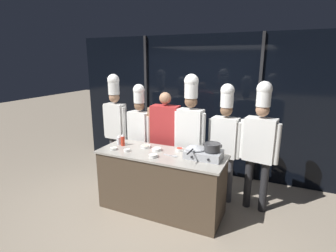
% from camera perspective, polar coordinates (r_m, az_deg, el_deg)
% --- Properties ---
extents(ground_plane, '(24.00, 24.00, 0.00)m').
position_cam_1_polar(ground_plane, '(4.24, -1.47, -17.64)').
color(ground_plane, gray).
extents(window_wall_back, '(5.36, 0.09, 2.70)m').
position_cam_1_polar(window_wall_back, '(5.23, 6.50, 4.42)').
color(window_wall_back, black).
rests_on(window_wall_back, ground_plane).
extents(demo_counter, '(1.89, 0.70, 0.92)m').
position_cam_1_polar(demo_counter, '(4.02, -1.51, -12.07)').
color(demo_counter, '#4C3D2D').
rests_on(demo_counter, ground_plane).
extents(portable_stove, '(0.50, 0.34, 0.12)m').
position_cam_1_polar(portable_stove, '(3.67, 7.78, -6.05)').
color(portable_stove, '#B2B5BA').
rests_on(portable_stove, demo_counter).
extents(frying_pan, '(0.28, 0.49, 0.05)m').
position_cam_1_polar(frying_pan, '(3.67, 6.08, -4.58)').
color(frying_pan, '#ADAFB5').
rests_on(frying_pan, portable_stove).
extents(stock_pot, '(0.25, 0.23, 0.11)m').
position_cam_1_polar(stock_pot, '(3.60, 9.60, -4.51)').
color(stock_pot, '#333335').
rests_on(stock_pot, portable_stove).
extents(squeeze_bottle_chili, '(0.06, 0.06, 0.20)m').
position_cam_1_polar(squeeze_bottle_chili, '(4.19, -9.82, -3.00)').
color(squeeze_bottle_chili, red).
rests_on(squeeze_bottle_chili, demo_counter).
extents(squeeze_bottle_clear, '(0.06, 0.06, 0.16)m').
position_cam_1_polar(squeeze_bottle_clear, '(4.26, -10.66, -3.01)').
color(squeeze_bottle_clear, white).
rests_on(squeeze_bottle_clear, demo_counter).
extents(prep_bowl_onion, '(0.13, 0.13, 0.05)m').
position_cam_1_polar(prep_bowl_onion, '(3.68, -3.28, -6.41)').
color(prep_bowl_onion, white).
rests_on(prep_bowl_onion, demo_counter).
extents(prep_bowl_rice, '(0.10, 0.10, 0.03)m').
position_cam_1_polar(prep_bowl_rice, '(3.95, -8.93, -5.20)').
color(prep_bowl_rice, white).
rests_on(prep_bowl_rice, demo_counter).
extents(prep_bowl_bean_sprouts, '(0.15, 0.15, 0.04)m').
position_cam_1_polar(prep_bowl_bean_sprouts, '(3.93, -2.49, -5.05)').
color(prep_bowl_bean_sprouts, white).
rests_on(prep_bowl_bean_sprouts, demo_counter).
extents(prep_bowl_garlic, '(0.11, 0.11, 0.04)m').
position_cam_1_polar(prep_bowl_garlic, '(4.04, -11.77, -4.82)').
color(prep_bowl_garlic, white).
rests_on(prep_bowl_garlic, demo_counter).
extents(prep_bowl_chili_flakes, '(0.12, 0.12, 0.05)m').
position_cam_1_polar(prep_bowl_chili_flakes, '(3.91, 2.51, -5.10)').
color(prep_bowl_chili_flakes, white).
rests_on(prep_bowl_chili_flakes, demo_counter).
extents(prep_bowl_chicken, '(0.15, 0.15, 0.04)m').
position_cam_1_polar(prep_bowl_chicken, '(4.07, -4.91, -4.41)').
color(prep_bowl_chicken, white).
rests_on(prep_bowl_chicken, demo_counter).
extents(serving_spoon_slotted, '(0.23, 0.06, 0.02)m').
position_cam_1_polar(serving_spoon_slotted, '(3.71, 1.14, -6.50)').
color(serving_spoon_slotted, '#B2B5BA').
rests_on(serving_spoon_slotted, demo_counter).
extents(chef_head, '(0.50, 0.22, 1.99)m').
position_cam_1_polar(chef_head, '(4.96, -11.42, 1.75)').
color(chef_head, '#4C4C51').
rests_on(chef_head, ground_plane).
extents(chef_sous, '(0.52, 0.28, 1.84)m').
position_cam_1_polar(chef_sous, '(4.66, -6.15, -0.42)').
color(chef_sous, '#2D3856').
rests_on(chef_sous, ground_plane).
extents(person_guest, '(0.61, 0.27, 1.72)m').
position_cam_1_polar(person_guest, '(4.44, -0.61, -1.43)').
color(person_guest, '#2D3856').
rests_on(person_guest, ground_plane).
extents(chef_line, '(0.52, 0.23, 2.03)m').
position_cam_1_polar(chef_line, '(4.16, 4.88, -0.14)').
color(chef_line, '#4C4C51').
rests_on(chef_line, ground_plane).
extents(chef_pastry, '(0.52, 0.25, 1.90)m').
position_cam_1_polar(chef_pastry, '(4.15, 12.29, -1.97)').
color(chef_pastry, '#4C4C51').
rests_on(chef_pastry, ground_plane).
extents(chef_apprentice, '(0.56, 0.29, 1.96)m').
position_cam_1_polar(chef_apprentice, '(4.02, 19.37, -2.63)').
color(chef_apprentice, '#232326').
rests_on(chef_apprentice, ground_plane).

